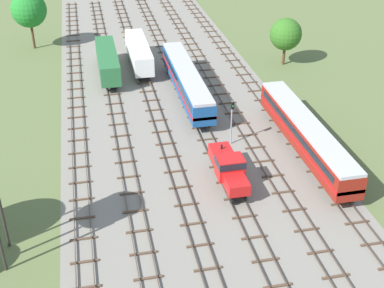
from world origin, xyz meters
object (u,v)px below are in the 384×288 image
(shunter_loco_centre_nearest, at_px, (229,167))
(passenger_coach_right_near, at_px, (306,133))
(freight_boxcar_centre_left_far, at_px, (139,52))
(passenger_coach_centre_mid, at_px, (186,79))
(signal_post_nearest, at_px, (232,117))
(freight_boxcar_left_midfar, at_px, (108,60))

(shunter_loco_centre_nearest, xyz_separation_m, passenger_coach_right_near, (9.96, 4.07, 0.60))
(passenger_coach_right_near, bearing_deg, freight_boxcar_centre_left_far, 116.66)
(passenger_coach_right_near, distance_m, passenger_coach_centre_mid, 20.08)
(shunter_loco_centre_nearest, xyz_separation_m, signal_post_nearest, (2.49, 7.84, 1.48))
(passenger_coach_centre_mid, height_order, freight_boxcar_centre_left_far, passenger_coach_centre_mid)
(passenger_coach_centre_mid, bearing_deg, shunter_loco_centre_nearest, -90.00)
(shunter_loco_centre_nearest, height_order, freight_boxcar_left_midfar, freight_boxcar_left_midfar)
(shunter_loco_centre_nearest, xyz_separation_m, freight_boxcar_centre_left_far, (-4.97, 33.81, 0.44))
(signal_post_nearest, bearing_deg, freight_boxcar_left_midfar, 117.92)
(passenger_coach_centre_mid, relative_size, freight_boxcar_left_midfar, 1.57)
(signal_post_nearest, bearing_deg, shunter_loco_centre_nearest, -107.62)
(shunter_loco_centre_nearest, xyz_separation_m, freight_boxcar_left_midfar, (-9.95, 31.31, 0.44))
(passenger_coach_centre_mid, xyz_separation_m, signal_post_nearest, (2.49, -13.67, 0.87))
(freight_boxcar_left_midfar, height_order, signal_post_nearest, signal_post_nearest)
(freight_boxcar_centre_left_far, height_order, signal_post_nearest, signal_post_nearest)
(passenger_coach_centre_mid, relative_size, signal_post_nearest, 4.00)
(shunter_loco_centre_nearest, height_order, freight_boxcar_centre_left_far, freight_boxcar_centre_left_far)
(shunter_loco_centre_nearest, xyz_separation_m, passenger_coach_centre_mid, (0.00, 21.50, 0.60))
(shunter_loco_centre_nearest, height_order, signal_post_nearest, signal_post_nearest)
(freight_boxcar_left_midfar, distance_m, signal_post_nearest, 26.58)
(shunter_loco_centre_nearest, bearing_deg, passenger_coach_centre_mid, 90.00)
(freight_boxcar_left_midfar, bearing_deg, passenger_coach_centre_mid, -44.57)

